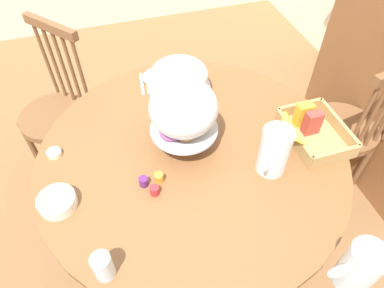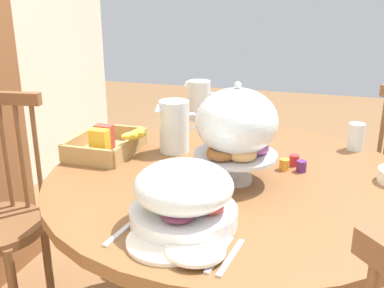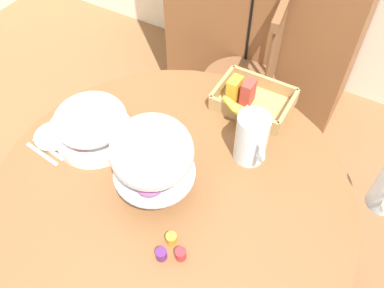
{
  "view_description": "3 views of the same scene",
  "coord_description": "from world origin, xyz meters",
  "views": [
    {
      "loc": [
        1.04,
        -0.19,
        1.86
      ],
      "look_at": [
        0.13,
        0.1,
        0.79
      ],
      "focal_mm": 32.56,
      "sensor_mm": 36.0,
      "label": 1
    },
    {
      "loc": [
        -1.31,
        -0.2,
        1.36
      ],
      "look_at": [
        0.13,
        0.25,
        0.84
      ],
      "focal_mm": 41.93,
      "sensor_mm": 36.0,
      "label": 2
    },
    {
      "loc": [
        0.57,
        -0.54,
        1.95
      ],
      "look_at": [
        0.13,
        0.25,
        0.84
      ],
      "focal_mm": 37.33,
      "sensor_mm": 36.0,
      "label": 3
    }
  ],
  "objects": [
    {
      "name": "china_plate_small",
      "position": [
        -0.4,
        0.08,
        0.76
      ],
      "size": [
        0.15,
        0.15,
        0.01
      ],
      "primitive_type": "cylinder",
      "color": "white",
      "rests_on": "china_plate_large"
    },
    {
      "name": "drinking_glass",
      "position": [
        0.54,
        -0.32,
        0.8
      ],
      "size": [
        0.06,
        0.06,
        0.11
      ],
      "primitive_type": "cylinder",
      "color": "silver",
      "rests_on": "dining_table"
    },
    {
      "name": "dinner_fork",
      "position": [
        -0.39,
        -0.01,
        0.74
      ],
      "size": [
        0.17,
        0.03,
        0.01
      ],
      "primitive_type": "cube",
      "rotation": [
        0.0,
        0.0,
        9.3
      ],
      "color": "silver",
      "rests_on": "dining_table"
    },
    {
      "name": "jam_jar_apricot",
      "position": [
        0.23,
        -0.07,
        0.76
      ],
      "size": [
        0.04,
        0.04,
        0.04
      ],
      "primitive_type": "cylinder",
      "color": "orange",
      "rests_on": "dining_table"
    },
    {
      "name": "butter_dish",
      "position": [
        -0.03,
        -0.46,
        0.75
      ],
      "size": [
        0.06,
        0.06,
        0.02
      ],
      "primitive_type": "cylinder",
      "color": "beige",
      "rests_on": "dining_table"
    },
    {
      "name": "jam_jar_strawberry",
      "position": [
        0.28,
        -0.1,
        0.76
      ],
      "size": [
        0.04,
        0.04,
        0.04
      ],
      "primitive_type": "cylinder",
      "color": "#B7282D",
      "rests_on": "dining_table"
    },
    {
      "name": "soup_spoon",
      "position": [
        -0.35,
        0.3,
        0.74
      ],
      "size": [
        0.17,
        0.03,
        0.01
      ],
      "primitive_type": "cube",
      "rotation": [
        0.0,
        0.0,
        9.3
      ],
      "color": "silver",
      "rests_on": "dining_table"
    },
    {
      "name": "jam_jar_grape",
      "position": [
        0.23,
        -0.13,
        0.76
      ],
      "size": [
        0.04,
        0.04,
        0.04
      ],
      "primitive_type": "cylinder",
      "color": "#5B2366",
      "rests_on": "dining_table"
    },
    {
      "name": "windsor_chair_facing_door",
      "position": [
        -0.62,
        -0.5,
        0.45
      ],
      "size": [
        0.47,
        0.47,
        0.97
      ],
      "color": "brown",
      "rests_on": "ground_plane"
    },
    {
      "name": "china_plate_large",
      "position": [
        -0.36,
        0.16,
        0.75
      ],
      "size": [
        0.22,
        0.22,
        0.01
      ],
      "primitive_type": "cylinder",
      "color": "white",
      "rests_on": "dining_table"
    },
    {
      "name": "fruit_platter_covered",
      "position": [
        -0.26,
        0.15,
        0.83
      ],
      "size": [
        0.3,
        0.3,
        0.18
      ],
      "color": "silver",
      "rests_on": "dining_table"
    },
    {
      "name": "table_knife",
      "position": [
        -0.38,
        0.02,
        0.74
      ],
      "size": [
        0.17,
        0.03,
        0.01
      ],
      "primitive_type": "cube",
      "rotation": [
        0.0,
        0.0,
        9.3
      ],
      "color": "silver",
      "rests_on": "dining_table"
    },
    {
      "name": "orange_juice_pitcher",
      "position": [
        0.79,
        0.41,
        0.83
      ],
      "size": [
        0.11,
        0.19,
        0.19
      ],
      "color": "silver",
      "rests_on": "dining_table"
    },
    {
      "name": "cereal_bowl",
      "position": [
        0.23,
        -0.46,
        0.76
      ],
      "size": [
        0.14,
        0.14,
        0.04
      ],
      "primitive_type": "cylinder",
      "color": "white",
      "rests_on": "dining_table"
    },
    {
      "name": "pastry_stand_with_dome",
      "position": [
        0.08,
        0.08,
        0.94
      ],
      "size": [
        0.28,
        0.28,
        0.34
      ],
      "color": "silver",
      "rests_on": "dining_table"
    },
    {
      "name": "windsor_chair_by_cabinet",
      "position": [
        0.0,
        1.04,
        0.45
      ],
      "size": [
        0.4,
        0.41,
        0.97
      ],
      "color": "brown",
      "rests_on": "ground_plane"
    },
    {
      "name": "dining_table",
      "position": [
        0.13,
        0.1,
        0.55
      ],
      "size": [
        1.31,
        1.31,
        0.74
      ],
      "color": "brown",
      "rests_on": "ground_plane"
    },
    {
      "name": "ground_plane",
      "position": [
        0.0,
        0.0,
        0.0
      ],
      "size": [
        10.0,
        10.0,
        0.0
      ],
      "primitive_type": "plane",
      "color": "brown"
    },
    {
      "name": "cereal_basket",
      "position": [
        0.19,
        0.61,
        0.78
      ],
      "size": [
        0.32,
        0.3,
        0.12
      ],
      "color": "tan",
      "rests_on": "dining_table"
    },
    {
      "name": "milk_pitcher",
      "position": [
        0.3,
        0.37,
        0.83
      ],
      "size": [
        0.16,
        0.16,
        0.21
      ],
      "color": "silver",
      "rests_on": "dining_table"
    }
  ]
}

